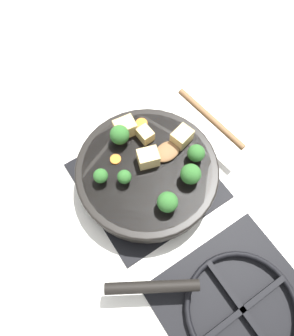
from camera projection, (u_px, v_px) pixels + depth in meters
ground_plane at (147, 181)px, 0.83m from camera, size 2.40×2.40×0.00m
front_burner_grate at (147, 179)px, 0.82m from camera, size 0.31×0.31×0.03m
rear_burner_grate at (241, 310)px, 0.69m from camera, size 0.31×0.31×0.03m
skillet_pan at (147, 173)px, 0.78m from camera, size 0.39×0.45×0.05m
wooden_spoon at (192, 133)px, 0.79m from camera, size 0.20×0.22×0.02m
tofu_cube_center_large at (148, 158)px, 0.75m from camera, size 0.06×0.05×0.04m
tofu_cube_near_handle at (145, 135)px, 0.78m from camera, size 0.03×0.04×0.03m
tofu_cube_east_chunk at (125, 128)px, 0.78m from camera, size 0.05×0.04×0.04m
tofu_cube_west_chunk at (182, 137)px, 0.77m from camera, size 0.05×0.05×0.04m
broccoli_floret_near_spoon at (124, 177)px, 0.72m from camera, size 0.03×0.03×0.04m
broccoli_floret_center_top at (101, 176)px, 0.72m from camera, size 0.03×0.03×0.04m
broccoli_floret_east_rim at (196, 153)px, 0.75m from camera, size 0.04×0.04×0.05m
broccoli_floret_west_rim at (168, 202)px, 0.69m from camera, size 0.05×0.05×0.05m
broccoli_floret_north_edge at (191, 174)px, 0.72m from camera, size 0.05×0.05×0.05m
broccoli_floret_south_cluster at (120, 135)px, 0.76m from camera, size 0.05×0.05×0.05m
carrot_slice_orange_thin at (142, 123)px, 0.81m from camera, size 0.03×0.03×0.01m
carrot_slice_near_center at (116, 159)px, 0.77m from camera, size 0.03×0.03×0.01m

